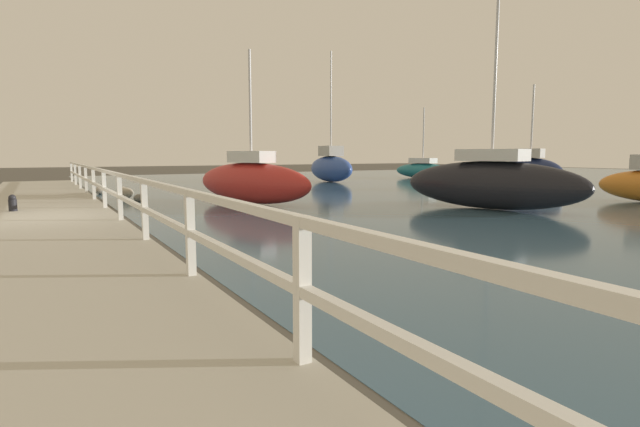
{
  "coord_description": "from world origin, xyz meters",
  "views": [
    {
      "loc": [
        -0.03,
        -13.34,
        1.74
      ],
      "look_at": [
        5.63,
        -3.34,
        0.36
      ],
      "focal_mm": 28.0,
      "sensor_mm": 36.0,
      "label": 1
    }
  ],
  "objects_px": {
    "mooring_bollard": "(13,203)",
    "sailboat_blue": "(331,167)",
    "sailboat_teal": "(423,170)",
    "sailboat_red": "(251,181)",
    "sailboat_navy": "(530,172)",
    "sailboat_black": "(491,183)"
  },
  "relations": [
    {
      "from": "sailboat_navy",
      "to": "mooring_bollard",
      "type": "bearing_deg",
      "value": 159.62
    },
    {
      "from": "sailboat_navy",
      "to": "sailboat_blue",
      "type": "bearing_deg",
      "value": 92.36
    },
    {
      "from": "sailboat_teal",
      "to": "mooring_bollard",
      "type": "bearing_deg",
      "value": -163.17
    },
    {
      "from": "sailboat_navy",
      "to": "sailboat_teal",
      "type": "distance_m",
      "value": 11.61
    },
    {
      "from": "mooring_bollard",
      "to": "sailboat_teal",
      "type": "relative_size",
      "value": 0.09
    },
    {
      "from": "sailboat_teal",
      "to": "sailboat_red",
      "type": "distance_m",
      "value": 20.64
    },
    {
      "from": "mooring_bollard",
      "to": "sailboat_navy",
      "type": "height_order",
      "value": "sailboat_navy"
    },
    {
      "from": "mooring_bollard",
      "to": "sailboat_blue",
      "type": "relative_size",
      "value": 0.05
    },
    {
      "from": "mooring_bollard",
      "to": "sailboat_navy",
      "type": "xyz_separation_m",
      "value": [
        21.62,
        1.12,
        0.37
      ]
    },
    {
      "from": "sailboat_blue",
      "to": "sailboat_teal",
      "type": "relative_size",
      "value": 1.6
    },
    {
      "from": "sailboat_red",
      "to": "sailboat_teal",
      "type": "bearing_deg",
      "value": 14.59
    },
    {
      "from": "mooring_bollard",
      "to": "sailboat_navy",
      "type": "bearing_deg",
      "value": 2.96
    },
    {
      "from": "sailboat_blue",
      "to": "sailboat_teal",
      "type": "distance_m",
      "value": 8.07
    },
    {
      "from": "sailboat_navy",
      "to": "sailboat_teal",
      "type": "xyz_separation_m",
      "value": [
        2.96,
        11.23,
        -0.24
      ]
    },
    {
      "from": "sailboat_red",
      "to": "sailboat_navy",
      "type": "bearing_deg",
      "value": -18.49
    },
    {
      "from": "sailboat_black",
      "to": "mooring_bollard",
      "type": "bearing_deg",
      "value": 146.28
    },
    {
      "from": "sailboat_black",
      "to": "sailboat_teal",
      "type": "bearing_deg",
      "value": 38.71
    },
    {
      "from": "sailboat_navy",
      "to": "sailboat_teal",
      "type": "relative_size",
      "value": 1.01
    },
    {
      "from": "mooring_bollard",
      "to": "sailboat_black",
      "type": "height_order",
      "value": "sailboat_black"
    },
    {
      "from": "sailboat_teal",
      "to": "sailboat_black",
      "type": "bearing_deg",
      "value": -134.92
    },
    {
      "from": "sailboat_blue",
      "to": "sailboat_teal",
      "type": "height_order",
      "value": "sailboat_blue"
    },
    {
      "from": "sailboat_navy",
      "to": "sailboat_black",
      "type": "height_order",
      "value": "sailboat_black"
    }
  ]
}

